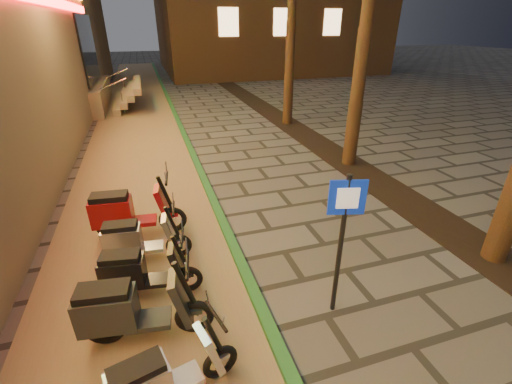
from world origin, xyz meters
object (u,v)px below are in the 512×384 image
object	(u,v)px
scooter_5	(161,379)
scooter_7	(139,272)
pedestrian_sign	(343,229)
scooter_9	(127,212)
scooter_8	(136,240)
scooter_6	(129,310)

from	to	relation	value
scooter_5	scooter_7	xyz separation A→B (m)	(-0.21, 1.91, 0.02)
pedestrian_sign	scooter_9	world-z (taller)	pedestrian_sign
scooter_8	scooter_9	distance (m)	0.93
scooter_7	scooter_8	xyz separation A→B (m)	(-0.04, 0.93, -0.00)
scooter_8	scooter_9	xyz separation A→B (m)	(-0.16, 0.91, 0.09)
pedestrian_sign	scooter_6	distance (m)	3.02
pedestrian_sign	scooter_8	world-z (taller)	pedestrian_sign
pedestrian_sign	scooter_9	bearing A→B (deg)	149.10
scooter_5	scooter_6	bearing A→B (deg)	93.01
pedestrian_sign	scooter_7	distance (m)	3.13
scooter_5	scooter_7	distance (m)	1.92
pedestrian_sign	scooter_5	distance (m)	2.80
scooter_6	scooter_8	xyz separation A→B (m)	(0.09, 1.78, -0.07)
scooter_6	pedestrian_sign	bearing A→B (deg)	1.37
scooter_7	scooter_9	world-z (taller)	scooter_9
scooter_5	scooter_9	bearing A→B (deg)	81.64
scooter_6	scooter_7	distance (m)	0.86
scooter_6	scooter_8	size ratio (longest dim) A/B	1.15
scooter_7	scooter_9	distance (m)	1.86
scooter_5	pedestrian_sign	bearing A→B (deg)	1.53
scooter_5	scooter_8	distance (m)	2.85
scooter_5	scooter_8	bearing A→B (deg)	80.44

